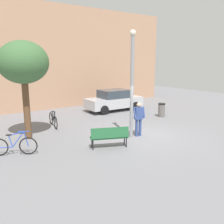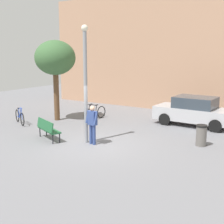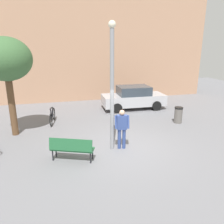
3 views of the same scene
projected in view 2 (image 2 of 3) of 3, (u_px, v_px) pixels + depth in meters
The scene contains 10 objects.
ground_plane at pixel (95, 144), 13.29m from camera, with size 36.00×36.00×0.00m, color slate.
building_facade at pixel (180, 52), 20.66m from camera, with size 19.50×2.00×7.72m, color tan.
lamppost at pixel (85, 80), 13.02m from camera, with size 0.28×0.28×4.99m.
person_by_lamppost at pixel (92, 122), 13.10m from camera, with size 0.62×0.36×1.67m.
park_bench at pixel (47, 128), 13.83m from camera, with size 1.66×1.05×0.92m.
plaza_tree at pixel (55, 59), 17.26m from camera, with size 2.28×2.28×4.53m.
bicycle_blue at pixel (20, 117), 16.94m from camera, with size 1.63×0.88×0.97m.
bicycle_black at pixel (95, 113), 18.02m from camera, with size 0.31×1.80×0.97m.
parked_car_silver at pixel (195, 111), 16.49m from camera, with size 4.25×1.92×1.55m.
trash_bin at pixel (201, 135), 12.97m from camera, with size 0.46×0.46×0.90m.
Camera 2 is at (7.47, -10.38, 3.94)m, focal length 49.61 mm.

